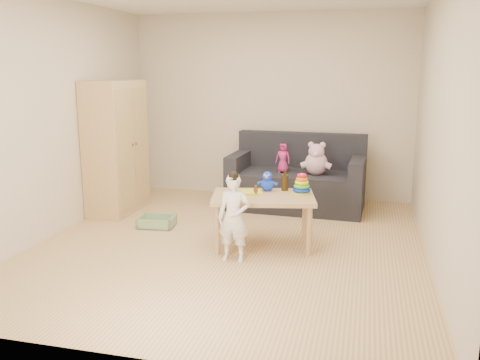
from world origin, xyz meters
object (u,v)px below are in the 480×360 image
(sofa, at_px, (296,190))
(play_table, at_px, (263,221))
(toddler, at_px, (234,219))
(wardrobe, at_px, (116,147))

(sofa, bearing_deg, play_table, -92.11)
(sofa, distance_m, toddler, 2.08)
(play_table, xyz_separation_m, toddler, (-0.19, -0.47, 0.14))
(wardrobe, height_order, toddler, wardrobe)
(wardrobe, distance_m, play_table, 2.35)
(wardrobe, bearing_deg, sofa, 17.27)
(wardrobe, xyz_separation_m, play_table, (2.11, -0.88, -0.57))
(sofa, relative_size, toddler, 2.09)
(sofa, relative_size, play_table, 1.68)
(wardrobe, bearing_deg, toddler, -35.22)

